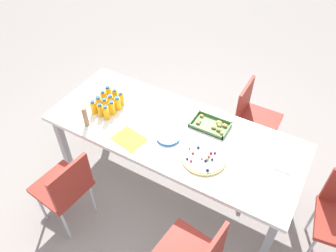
{
  "coord_description": "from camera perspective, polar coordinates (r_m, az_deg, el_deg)",
  "views": [
    {
      "loc": [
        0.97,
        -1.76,
        2.73
      ],
      "look_at": [
        -0.05,
        0.01,
        0.75
      ],
      "focal_mm": 35.06,
      "sensor_mm": 36.0,
      "label": 1
    }
  ],
  "objects": [
    {
      "name": "ground_plane",
      "position": [
        3.39,
        0.72,
        -9.48
      ],
      "size": [
        12.0,
        12.0,
        0.0
      ],
      "primitive_type": "plane",
      "color": "gray"
    },
    {
      "name": "party_table",
      "position": [
        2.88,
        0.84,
        -1.59
      ],
      "size": [
        2.24,
        0.89,
        0.73
      ],
      "color": "white",
      "rests_on": "ground_plane"
    },
    {
      "name": "chair_near_left",
      "position": [
        2.86,
        -17.42,
        -10.05
      ],
      "size": [
        0.44,
        0.44,
        0.83
      ],
      "rotation": [
        0.0,
        0.0,
        1.47
      ],
      "color": "maroon",
      "rests_on": "ground_plane"
    },
    {
      "name": "chair_far_right",
      "position": [
        3.44,
        14.58,
        1.91
      ],
      "size": [
        0.4,
        0.4,
        0.83
      ],
      "rotation": [
        0.0,
        0.0,
        -1.56
      ],
      "color": "maroon",
      "rests_on": "ground_plane"
    },
    {
      "name": "juice_bottle_0",
      "position": [
        3.04,
        -12.81,
        3.17
      ],
      "size": [
        0.06,
        0.06,
        0.14
      ],
      "color": "#FBAD14",
      "rests_on": "party_table"
    },
    {
      "name": "juice_bottle_1",
      "position": [
        3.0,
        -11.64,
        2.73
      ],
      "size": [
        0.05,
        0.05,
        0.13
      ],
      "color": "#FAAD14",
      "rests_on": "party_table"
    },
    {
      "name": "juice_bottle_2",
      "position": [
        2.96,
        -10.69,
        2.29
      ],
      "size": [
        0.06,
        0.06,
        0.15
      ],
      "color": "#F9AC14",
      "rests_on": "party_table"
    },
    {
      "name": "juice_bottle_3",
      "position": [
        3.08,
        -11.9,
        3.93
      ],
      "size": [
        0.06,
        0.06,
        0.14
      ],
      "color": "#F9AE14",
      "rests_on": "party_table"
    },
    {
      "name": "juice_bottle_4",
      "position": [
        3.04,
        -10.86,
        3.57
      ],
      "size": [
        0.06,
        0.06,
        0.14
      ],
      "color": "#F9AC14",
      "rests_on": "party_table"
    },
    {
      "name": "juice_bottle_5",
      "position": [
        3.0,
        -9.69,
        3.09
      ],
      "size": [
        0.05,
        0.05,
        0.14
      ],
      "color": "#F9AF14",
      "rests_on": "party_table"
    },
    {
      "name": "juice_bottle_6",
      "position": [
        3.12,
        -11.14,
        4.82
      ],
      "size": [
        0.05,
        0.05,
        0.15
      ],
      "color": "#FAAD14",
      "rests_on": "party_table"
    },
    {
      "name": "juice_bottle_7",
      "position": [
        3.08,
        -9.91,
        4.26
      ],
      "size": [
        0.06,
        0.06,
        0.13
      ],
      "color": "#F9AF14",
      "rests_on": "party_table"
    },
    {
      "name": "juice_bottle_8",
      "position": [
        3.04,
        -8.73,
        3.9
      ],
      "size": [
        0.06,
        0.06,
        0.14
      ],
      "color": "#F8AE14",
      "rests_on": "party_table"
    },
    {
      "name": "juice_bottle_9",
      "position": [
        3.16,
        -10.3,
        5.64
      ],
      "size": [
        0.06,
        0.06,
        0.15
      ],
      "color": "#F9AE14",
      "rests_on": "party_table"
    },
    {
      "name": "juice_bottle_10",
      "position": [
        3.12,
        -9.17,
        5.14
      ],
      "size": [
        0.05,
        0.05,
        0.15
      ],
      "color": "#FAAE14",
      "rests_on": "party_table"
    },
    {
      "name": "juice_bottle_11",
      "position": [
        3.09,
        -8.11,
        4.72
      ],
      "size": [
        0.05,
        0.05,
        0.14
      ],
      "color": "#FAAB14",
      "rests_on": "party_table"
    },
    {
      "name": "fruit_pizza",
      "position": [
        2.63,
        6.24,
        -5.47
      ],
      "size": [
        0.36,
        0.36,
        0.05
      ],
      "color": "tan",
      "rests_on": "party_table"
    },
    {
      "name": "snack_tray",
      "position": [
        2.9,
        7.58,
        0.17
      ],
      "size": [
        0.33,
        0.22,
        0.04
      ],
      "color": "#477238",
      "rests_on": "party_table"
    },
    {
      "name": "plate_stack",
      "position": [
        2.77,
        0.03,
        -1.91
      ],
      "size": [
        0.2,
        0.2,
        0.02
      ],
      "color": "blue",
      "rests_on": "party_table"
    },
    {
      "name": "napkin_stack",
      "position": [
        2.73,
        19.43,
        -6.32
      ],
      "size": [
        0.15,
        0.15,
        0.01
      ],
      "primitive_type": "cube",
      "color": "white",
      "rests_on": "party_table"
    },
    {
      "name": "cardboard_tube",
      "position": [
        2.91,
        -14.17,
        1.55
      ],
      "size": [
        0.04,
        0.04,
        0.19
      ],
      "primitive_type": "cylinder",
      "color": "#9E7A56",
      "rests_on": "party_table"
    },
    {
      "name": "paper_folder",
      "position": [
        2.78,
        -6.78,
        -2.25
      ],
      "size": [
        0.29,
        0.25,
        0.01
      ],
      "primitive_type": "cube",
      "rotation": [
        0.0,
        0.0,
        -0.19
      ],
      "color": "yellow",
      "rests_on": "party_table"
    }
  ]
}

